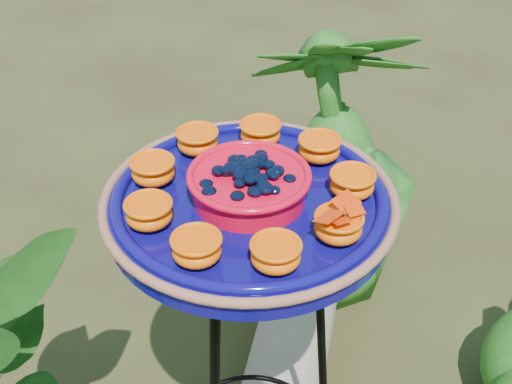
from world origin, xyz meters
TOP-DOWN VIEW (x-y plane):
  - tripod_stand at (-0.11, 0.07)m, footprint 0.44×0.44m
  - feeder_dish at (-0.11, 0.07)m, footprint 0.61×0.61m
  - driftwood_log at (0.29, 0.25)m, footprint 0.71×0.51m
  - shrub_back_right at (0.76, 0.43)m, footprint 0.77×0.77m

SIDE VIEW (x-z plane):
  - driftwood_log at x=0.29m, z-range 0.00..0.23m
  - shrub_back_right at x=0.76m, z-range 0.00..0.97m
  - tripod_stand at x=-0.11m, z-range 0.10..1.07m
  - feeder_dish at x=-0.11m, z-range 0.95..1.06m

